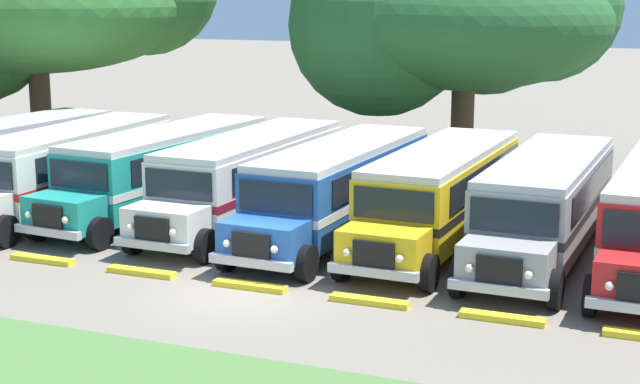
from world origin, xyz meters
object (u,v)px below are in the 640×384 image
(parked_bus_slot_1, at_px, (69,165))
(parked_bus_slot_2, at_px, (164,167))
(parked_bus_slot_4, at_px, (339,185))
(broad_shade_tree, at_px, (461,17))
(parked_bus_slot_0, at_px, (0,158))
(secondary_tree, at_px, (31,1))
(parked_bus_slot_3, at_px, (249,175))
(parked_bus_slot_6, at_px, (546,201))
(parked_bus_slot_5, at_px, (441,191))

(parked_bus_slot_1, distance_m, parked_bus_slot_2, 3.39)
(parked_bus_slot_4, bearing_deg, broad_shade_tree, -179.67)
(broad_shade_tree, bearing_deg, parked_bus_slot_4, -92.02)
(parked_bus_slot_0, height_order, secondary_tree, secondary_tree)
(parked_bus_slot_2, xyz_separation_m, parked_bus_slot_3, (3.28, -0.11, 0.00))
(parked_bus_slot_0, bearing_deg, parked_bus_slot_6, 95.31)
(parked_bus_slot_3, xyz_separation_m, parked_bus_slot_5, (6.53, -0.15, 0.00))
(parked_bus_slot_4, xyz_separation_m, parked_bus_slot_6, (6.32, 0.18, 0.00))
(parked_bus_slot_6, distance_m, secondary_tree, 27.05)
(parked_bus_slot_6, bearing_deg, parked_bus_slot_2, -90.47)
(parked_bus_slot_2, bearing_deg, secondary_tree, -120.32)
(parked_bus_slot_3, height_order, parked_bus_slot_4, same)
(parked_bus_slot_5, height_order, secondary_tree, secondary_tree)
(parked_bus_slot_6, xyz_separation_m, secondary_tree, (-24.95, 8.93, 5.44))
(parked_bus_slot_0, distance_m, parked_bus_slot_6, 19.46)
(parked_bus_slot_4, bearing_deg, parked_bus_slot_2, -93.01)
(parked_bus_slot_1, bearing_deg, broad_shade_tree, 141.65)
(broad_shade_tree, bearing_deg, secondary_tree, -167.91)
(parked_bus_slot_4, distance_m, parked_bus_slot_5, 3.19)
(parked_bus_slot_5, height_order, broad_shade_tree, broad_shade_tree)
(parked_bus_slot_4, distance_m, parked_bus_slot_6, 6.32)
(parked_bus_slot_5, bearing_deg, secondary_tree, -110.06)
(parked_bus_slot_3, distance_m, parked_bus_slot_4, 3.40)
(parked_bus_slot_1, height_order, parked_bus_slot_6, same)
(parked_bus_slot_1, height_order, parked_bus_slot_5, same)
(parked_bus_slot_1, relative_size, broad_shade_tree, 0.81)
(broad_shade_tree, bearing_deg, parked_bus_slot_5, -78.11)
(parked_bus_slot_2, bearing_deg, parked_bus_slot_5, 93.49)
(parked_bus_slot_2, xyz_separation_m, parked_bus_slot_5, (9.81, -0.25, 0.00))
(parked_bus_slot_1, height_order, broad_shade_tree, broad_shade_tree)
(parked_bus_slot_2, relative_size, broad_shade_tree, 0.82)
(parked_bus_slot_5, bearing_deg, parked_bus_slot_1, -85.20)
(parked_bus_slot_2, relative_size, parked_bus_slot_6, 1.01)
(secondary_tree, bearing_deg, parked_bus_slot_2, -35.31)
(parked_bus_slot_2, relative_size, parked_bus_slot_4, 1.01)
(parked_bus_slot_0, bearing_deg, parked_bus_slot_2, 100.21)
(parked_bus_slot_3, xyz_separation_m, parked_bus_slot_4, (3.36, -0.52, 0.00))
(broad_shade_tree, bearing_deg, parked_bus_slot_2, -119.46)
(parked_bus_slot_1, relative_size, parked_bus_slot_5, 1.00)
(parked_bus_slot_1, distance_m, parked_bus_slot_3, 6.59)
(parked_bus_slot_1, height_order, parked_bus_slot_4, same)
(parked_bus_slot_2, bearing_deg, parked_bus_slot_1, -68.93)
(parked_bus_slot_3, bearing_deg, parked_bus_slot_5, 90.41)
(parked_bus_slot_3, distance_m, broad_shade_tree, 14.09)
(parked_bus_slot_4, bearing_deg, parked_bus_slot_5, 98.97)
(parked_bus_slot_2, distance_m, parked_bus_slot_5, 9.81)
(parked_bus_slot_0, relative_size, parked_bus_slot_3, 1.01)
(parked_bus_slot_0, bearing_deg, parked_bus_slot_4, 94.77)
(parked_bus_slot_2, relative_size, secondary_tree, 0.69)
(parked_bus_slot_0, bearing_deg, parked_bus_slot_3, 97.77)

